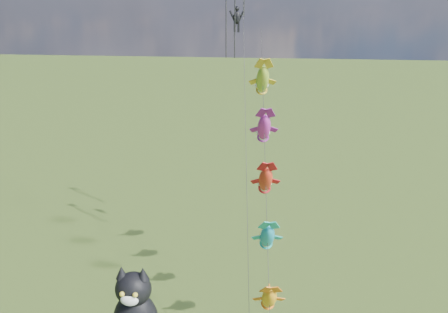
# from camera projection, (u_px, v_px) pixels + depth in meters

# --- Properties ---
(fish_windsock_rig) EXTENTS (2.11, 15.89, 19.06)m
(fish_windsock_rig) POSITION_uv_depth(u_px,v_px,m) (266.00, 180.00, 30.01)
(fish_windsock_rig) COLOR brown
(fish_windsock_rig) RESTS_ON ground
(parafoil_rig) EXTENTS (3.07, 17.35, 27.09)m
(parafoil_rig) POSITION_uv_depth(u_px,v_px,m) (237.00, 8.00, 33.48)
(parafoil_rig) COLOR brown
(parafoil_rig) RESTS_ON ground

